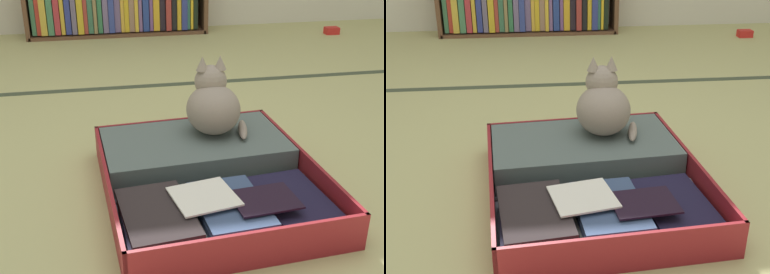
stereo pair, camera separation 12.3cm
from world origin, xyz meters
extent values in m
plane|color=tan|center=(0.00, 0.00, 0.00)|extent=(10.00, 10.00, 0.00)
cube|color=#3F4835|center=(0.00, 1.06, 0.00)|extent=(4.80, 0.05, 0.00)
cube|color=brown|center=(-0.13, 2.26, 0.01)|extent=(1.27, 0.24, 0.02)
cube|color=#3F724F|center=(-0.72, 2.27, 0.21)|extent=(0.03, 0.20, 0.35)
cube|color=#C1382D|center=(-0.69, 2.27, 0.19)|extent=(0.03, 0.20, 0.32)
cube|color=gold|center=(-0.65, 2.25, 0.23)|extent=(0.04, 0.20, 0.39)
cube|color=#478159|center=(-0.60, 2.26, 0.21)|extent=(0.04, 0.20, 0.36)
cube|color=#BF353E|center=(-0.56, 2.26, 0.23)|extent=(0.04, 0.20, 0.39)
cube|color=gold|center=(-0.52, 2.26, 0.22)|extent=(0.03, 0.20, 0.38)
cube|color=#333D95|center=(-0.48, 2.27, 0.21)|extent=(0.04, 0.20, 0.36)
cube|color=slate|center=(-0.44, 2.26, 0.22)|extent=(0.03, 0.20, 0.38)
cube|color=gold|center=(-0.40, 2.25, 0.21)|extent=(0.04, 0.20, 0.35)
cube|color=#AA3C32|center=(-0.36, 2.26, 0.22)|extent=(0.03, 0.20, 0.38)
cube|color=#3E7357|center=(-0.33, 2.26, 0.23)|extent=(0.04, 0.20, 0.39)
cube|color=#927B4F|center=(-0.29, 2.25, 0.21)|extent=(0.02, 0.20, 0.35)
cube|color=#35784F|center=(-0.26, 2.26, 0.20)|extent=(0.03, 0.20, 0.34)
cube|color=slate|center=(-0.22, 2.26, 0.21)|extent=(0.04, 0.20, 0.35)
cube|color=#354498|center=(-0.18, 2.26, 0.19)|extent=(0.04, 0.20, 0.32)
cube|color=slate|center=(-0.14, 2.27, 0.23)|extent=(0.04, 0.20, 0.39)
cube|color=gold|center=(-0.10, 2.27, 0.19)|extent=(0.02, 0.20, 0.32)
cube|color=gold|center=(-0.07, 2.26, 0.19)|extent=(0.03, 0.20, 0.31)
cube|color=#9B7560|center=(-0.03, 2.27, 0.21)|extent=(0.04, 0.20, 0.35)
cube|color=yellow|center=(0.00, 2.26, 0.21)|extent=(0.03, 0.20, 0.34)
cube|color=#7D5B98|center=(0.03, 2.27, 0.21)|extent=(0.02, 0.20, 0.35)
cube|color=#293F91|center=(0.07, 2.26, 0.21)|extent=(0.04, 0.20, 0.34)
cube|color=#764D8A|center=(0.11, 2.27, 0.21)|extent=(0.02, 0.20, 0.36)
cube|color=gold|center=(0.14, 2.26, 0.22)|extent=(0.04, 0.20, 0.38)
cube|color=black|center=(0.19, 2.26, 0.19)|extent=(0.04, 0.20, 0.31)
cube|color=#AB3632|center=(0.23, 2.25, 0.19)|extent=(0.04, 0.20, 0.32)
cube|color=black|center=(0.28, 2.26, 0.21)|extent=(0.03, 0.20, 0.35)
cube|color=gold|center=(0.31, 2.26, 0.23)|extent=(0.03, 0.20, 0.39)
cube|color=#333C89|center=(0.35, 2.25, 0.19)|extent=(0.04, 0.20, 0.30)
cube|color=#357462|center=(0.38, 2.27, 0.20)|extent=(0.02, 0.20, 0.33)
cube|color=yellow|center=(0.41, 2.26, 0.21)|extent=(0.02, 0.20, 0.36)
cube|color=black|center=(0.43, 2.26, 0.23)|extent=(0.03, 0.20, 0.38)
cube|color=maroon|center=(0.06, -0.28, 0.01)|extent=(0.71, 0.44, 0.01)
cube|color=maroon|center=(0.07, -0.47, 0.06)|extent=(0.68, 0.06, 0.12)
cube|color=maroon|center=(-0.28, -0.31, 0.06)|extent=(0.04, 0.40, 0.12)
cube|color=maroon|center=(0.39, -0.26, 0.06)|extent=(0.04, 0.40, 0.12)
cube|color=#484E5A|center=(0.06, -0.28, 0.02)|extent=(0.68, 0.42, 0.01)
cube|color=maroon|center=(0.03, 0.11, 0.01)|extent=(0.71, 0.44, 0.01)
cube|color=maroon|center=(0.02, 0.31, 0.06)|extent=(0.68, 0.06, 0.12)
cube|color=maroon|center=(-0.31, 0.09, 0.06)|extent=(0.04, 0.40, 0.12)
cube|color=maroon|center=(0.36, 0.14, 0.06)|extent=(0.04, 0.40, 0.12)
cube|color=#484E5A|center=(0.03, 0.11, 0.02)|extent=(0.68, 0.42, 0.01)
cylinder|color=black|center=(0.04, -0.08, 0.02)|extent=(0.66, 0.06, 0.02)
cube|color=#374D7A|center=(-0.16, -0.30, 0.03)|extent=(0.21, 0.31, 0.02)
cube|color=slate|center=(-0.16, -0.31, 0.05)|extent=(0.23, 0.32, 0.02)
cube|color=black|center=(-0.16, -0.30, 0.07)|extent=(0.21, 0.32, 0.02)
cube|color=#2B2325|center=(-0.16, -0.30, 0.09)|extent=(0.23, 0.32, 0.02)
cube|color=tan|center=(0.05, -0.29, 0.03)|extent=(0.21, 0.30, 0.02)
cube|color=slate|center=(0.05, -0.29, 0.05)|extent=(0.23, 0.33, 0.02)
cube|color=#364873|center=(0.06, -0.29, 0.07)|extent=(0.22, 0.32, 0.02)
cube|color=#34476D|center=(0.06, -0.29, 0.09)|extent=(0.22, 0.30, 0.02)
cube|color=slate|center=(0.26, -0.27, 0.03)|extent=(0.22, 0.35, 0.02)
cube|color=slate|center=(0.27, -0.26, 0.05)|extent=(0.20, 0.32, 0.01)
cube|color=#1B1832|center=(0.27, -0.27, 0.06)|extent=(0.23, 0.35, 0.01)
cube|color=white|center=(-0.02, -0.26, 0.11)|extent=(0.21, 0.20, 0.01)
cube|color=black|center=(0.16, -0.30, 0.10)|extent=(0.20, 0.17, 0.01)
cube|color=#525F5E|center=(0.03, 0.11, 0.07)|extent=(0.67, 0.41, 0.11)
torus|color=white|center=(0.13, 0.09, 0.12)|extent=(0.14, 0.14, 0.01)
cylinder|color=black|center=(-0.17, 0.28, 0.06)|extent=(0.02, 0.02, 0.11)
cylinder|color=black|center=(0.20, 0.31, 0.06)|extent=(0.02, 0.02, 0.11)
cube|color=red|center=(0.10, -0.46, 0.05)|extent=(0.04, 0.00, 0.03)
cube|color=yellow|center=(0.13, -0.46, 0.04)|extent=(0.03, 0.00, 0.02)
ellipsoid|color=gray|center=(0.11, 0.16, 0.21)|extent=(0.20, 0.22, 0.18)
ellipsoid|color=gray|center=(0.11, 0.21, 0.17)|extent=(0.14, 0.08, 0.10)
sphere|color=gray|center=(0.11, 0.20, 0.30)|extent=(0.12, 0.12, 0.12)
cone|color=gray|center=(0.14, 0.20, 0.37)|extent=(0.05, 0.05, 0.05)
cone|color=gray|center=(0.07, 0.20, 0.37)|extent=(0.05, 0.05, 0.05)
sphere|color=gold|center=(0.13, 0.25, 0.31)|extent=(0.02, 0.02, 0.02)
sphere|color=gold|center=(0.08, 0.25, 0.31)|extent=(0.02, 0.02, 0.02)
ellipsoid|color=gray|center=(0.21, 0.12, 0.14)|extent=(0.07, 0.16, 0.03)
cube|color=red|center=(1.43, 1.97, 0.03)|extent=(0.10, 0.07, 0.05)
camera|label=1|loc=(-0.29, -1.51, 0.90)|focal=47.47mm
camera|label=2|loc=(-0.16, -1.53, 0.90)|focal=47.47mm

